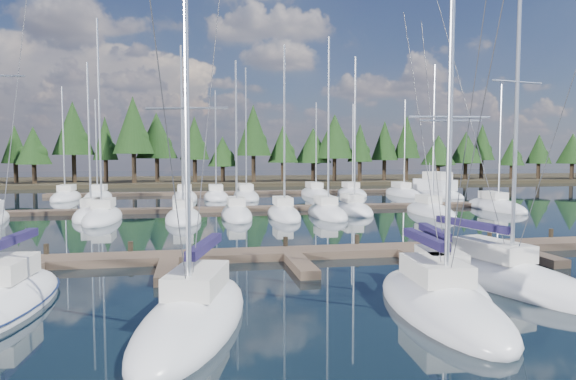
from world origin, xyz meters
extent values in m
plane|color=black|center=(0.00, 30.00, 0.00)|extent=(260.00, 260.00, 0.00)
cube|color=#30291B|center=(0.00, 90.00, 0.30)|extent=(220.00, 30.00, 0.60)
cube|color=brown|center=(0.00, 18.00, 0.20)|extent=(44.00, 2.00, 0.40)
cube|color=brown|center=(-12.00, 15.00, 0.20)|extent=(0.90, 4.00, 0.40)
cube|color=brown|center=(-6.00, 15.00, 0.20)|extent=(0.90, 4.00, 0.40)
cube|color=brown|center=(0.00, 15.00, 0.20)|extent=(0.90, 4.00, 0.40)
cube|color=brown|center=(6.00, 15.00, 0.20)|extent=(0.90, 4.00, 0.40)
cube|color=brown|center=(12.00, 15.00, 0.20)|extent=(0.90, 4.00, 0.40)
cylinder|color=black|center=(-12.00, 19.00, 0.45)|extent=(0.26, 0.26, 0.90)
cylinder|color=black|center=(-8.00, 19.00, 0.45)|extent=(0.26, 0.26, 0.90)
cylinder|color=black|center=(-4.00, 19.00, 0.45)|extent=(0.26, 0.26, 0.90)
cylinder|color=black|center=(0.00, 19.00, 0.45)|extent=(0.26, 0.26, 0.90)
cylinder|color=black|center=(4.00, 19.00, 0.45)|extent=(0.26, 0.26, 0.90)
cylinder|color=black|center=(8.00, 19.00, 0.45)|extent=(0.26, 0.26, 0.90)
cylinder|color=black|center=(12.00, 19.00, 0.45)|extent=(0.26, 0.26, 0.90)
cylinder|color=black|center=(16.00, 19.00, 0.45)|extent=(0.26, 0.26, 0.90)
cube|color=brown|center=(0.00, 40.00, 0.20)|extent=(50.00, 1.80, 0.40)
cube|color=brown|center=(0.00, 60.00, 0.20)|extent=(46.00, 1.80, 0.40)
ellipsoid|color=silver|center=(-11.35, 10.92, 0.15)|extent=(3.35, 8.21, 1.90)
cube|color=beige|center=(-11.32, 11.32, 1.35)|extent=(1.69, 2.68, 0.70)
cylinder|color=silver|center=(-11.24, 12.28, 2.10)|extent=(0.42, 3.52, 0.12)
cube|color=#1B153B|center=(-11.24, 12.28, 2.25)|extent=(0.63, 3.38, 0.30)
cylinder|color=#3F3F44|center=(-11.21, 12.64, 7.09)|extent=(0.39, 4.26, 12.78)
ellipsoid|color=#0B173B|center=(-11.35, 10.92, 0.22)|extent=(3.49, 8.54, 0.18)
ellipsoid|color=silver|center=(-4.88, 8.01, 0.15)|extent=(4.95, 9.34, 1.90)
cube|color=beige|center=(-4.76, 8.45, 1.35)|extent=(2.19, 3.15, 0.70)
cylinder|color=silver|center=(-4.99, 7.58, 6.14)|extent=(0.20, 0.20, 10.28)
cylinder|color=silver|center=(-4.48, 9.48, 2.10)|extent=(1.14, 3.83, 0.12)
cube|color=#1B153B|center=(-4.48, 9.48, 2.25)|extent=(1.31, 3.72, 0.30)
cylinder|color=silver|center=(-4.99, 7.58, 6.66)|extent=(2.38, 0.70, 0.07)
cylinder|color=#3F3F44|center=(-5.49, 5.73, 5.99)|extent=(1.04, 3.75, 10.59)
cylinder|color=#3F3F44|center=(-4.38, 9.87, 5.99)|extent=(1.27, 4.61, 10.60)
ellipsoid|color=silver|center=(3.30, 7.96, 0.15)|extent=(3.58, 8.83, 1.90)
cube|color=beige|center=(3.33, 8.39, 1.35)|extent=(1.83, 2.87, 0.70)
cylinder|color=silver|center=(3.27, 7.53, 6.01)|extent=(0.17, 0.17, 10.01)
cylinder|color=silver|center=(3.40, 9.43, 2.10)|extent=(0.38, 3.80, 0.12)
cube|color=#1B153B|center=(3.40, 9.43, 2.25)|extent=(0.60, 3.64, 0.30)
cylinder|color=silver|center=(3.27, 7.53, 6.51)|extent=(2.69, 0.26, 0.07)
cylinder|color=#3F3F44|center=(3.14, 5.68, 5.86)|extent=(0.29, 3.74, 10.32)
cylinder|color=#3F3F44|center=(3.43, 9.82, 5.86)|extent=(0.35, 4.60, 10.32)
ellipsoid|color=silver|center=(4.34, 9.75, 0.15)|extent=(3.68, 7.91, 1.90)
cube|color=beige|center=(4.40, 10.12, 1.35)|extent=(1.74, 2.62, 0.70)
cylinder|color=silver|center=(4.27, 9.37, 6.02)|extent=(0.18, 0.18, 10.03)
cylinder|color=silver|center=(4.55, 11.02, 2.10)|extent=(0.66, 3.32, 0.12)
cube|color=#1B153B|center=(4.55, 11.02, 2.25)|extent=(0.86, 3.21, 0.30)
cylinder|color=silver|center=(4.27, 9.37, 6.52)|extent=(2.22, 0.43, 0.07)
cylinder|color=#3F3F44|center=(4.01, 7.76, 5.87)|extent=(0.56, 3.26, 10.34)
cylinder|color=#3F3F44|center=(4.60, 11.36, 5.87)|extent=(0.69, 4.01, 10.35)
ellipsoid|color=#0B173B|center=(4.34, 9.75, 0.22)|extent=(3.83, 8.22, 0.18)
ellipsoid|color=silver|center=(7.53, 10.99, 0.15)|extent=(4.93, 10.71, 1.90)
cube|color=beige|center=(7.42, 11.49, 1.35)|extent=(2.21, 3.56, 0.70)
cylinder|color=silver|center=(7.64, 10.48, 7.48)|extent=(0.19, 0.19, 12.96)
cylinder|color=silver|center=(7.16, 12.71, 2.10)|extent=(1.08, 4.48, 0.12)
cube|color=#1B153B|center=(7.16, 12.71, 2.25)|extent=(1.27, 4.32, 0.30)
cylinder|color=silver|center=(7.64, 10.48, 8.13)|extent=(2.48, 0.60, 0.07)
cylinder|color=#3F3F44|center=(8.12, 8.30, 7.33)|extent=(0.98, 4.39, 13.27)
cylinder|color=#3F3F44|center=(7.06, 13.16, 7.33)|extent=(1.20, 5.40, 13.28)
ellipsoid|color=silver|center=(-13.08, 36.59, 0.15)|extent=(2.77, 7.29, 1.90)
cube|color=beige|center=(-13.08, 36.95, 1.35)|extent=(1.52, 2.33, 0.70)
cylinder|color=silver|center=(-13.08, 36.22, 6.85)|extent=(0.16, 0.16, 11.70)
ellipsoid|color=silver|center=(-12.00, 35.21, 0.15)|extent=(2.76, 9.33, 1.90)
cube|color=beige|center=(-12.00, 35.68, 1.35)|extent=(1.52, 2.99, 0.70)
cylinder|color=silver|center=(-12.00, 34.75, 8.42)|extent=(0.16, 0.16, 14.83)
ellipsoid|color=silver|center=(-5.63, 33.52, 0.15)|extent=(2.82, 7.39, 1.90)
cube|color=beige|center=(-5.63, 33.89, 1.35)|extent=(1.55, 2.37, 0.70)
cylinder|color=silver|center=(-5.63, 33.15, 7.34)|extent=(0.16, 0.16, 12.67)
ellipsoid|color=silver|center=(-1.30, 34.95, 0.15)|extent=(2.52, 8.38, 1.90)
cube|color=beige|center=(-1.30, 35.37, 1.35)|extent=(1.38, 2.68, 0.70)
cylinder|color=silver|center=(-1.30, 34.53, 6.96)|extent=(0.16, 0.16, 11.91)
ellipsoid|color=silver|center=(2.61, 34.37, 0.15)|extent=(2.46, 8.25, 1.90)
cube|color=beige|center=(2.61, 34.78, 1.35)|extent=(1.35, 2.64, 0.70)
cylinder|color=silver|center=(2.61, 33.96, 7.60)|extent=(0.16, 0.16, 13.20)
ellipsoid|color=silver|center=(6.40, 34.51, 0.15)|extent=(2.69, 8.59, 1.90)
cube|color=beige|center=(6.40, 34.94, 1.35)|extent=(1.48, 2.75, 0.70)
cylinder|color=silver|center=(6.40, 34.09, 8.02)|extent=(0.16, 0.16, 14.03)
ellipsoid|color=silver|center=(9.36, 36.47, 0.15)|extent=(2.81, 7.45, 1.90)
cube|color=beige|center=(9.36, 36.85, 1.35)|extent=(1.55, 2.38, 0.70)
cylinder|color=silver|center=(9.36, 36.10, 7.43)|extent=(0.16, 0.16, 12.87)
ellipsoid|color=silver|center=(15.69, 34.10, 0.15)|extent=(2.43, 8.30, 1.90)
cube|color=beige|center=(15.69, 34.52, 1.35)|extent=(1.34, 2.66, 0.70)
cylinder|color=silver|center=(15.69, 33.69, 6.99)|extent=(0.16, 0.16, 11.99)
ellipsoid|color=silver|center=(23.63, 36.62, 0.15)|extent=(2.60, 9.18, 1.90)
cube|color=beige|center=(23.63, 37.07, 1.35)|extent=(1.43, 2.94, 0.70)
cylinder|color=silver|center=(23.63, 36.16, 6.41)|extent=(0.16, 0.16, 10.83)
ellipsoid|color=silver|center=(-19.47, 55.75, 0.15)|extent=(2.89, 8.80, 1.90)
cube|color=beige|center=(-19.47, 56.19, 1.35)|extent=(1.59, 2.81, 0.70)
cylinder|color=silver|center=(-19.47, 55.31, 7.01)|extent=(0.16, 0.16, 12.02)
ellipsoid|color=silver|center=(-15.84, 55.47, 0.15)|extent=(2.92, 8.26, 1.90)
cube|color=beige|center=(-15.84, 55.88, 1.35)|extent=(1.61, 2.64, 0.70)
cylinder|color=silver|center=(-15.84, 55.05, 6.32)|extent=(0.16, 0.16, 10.64)
ellipsoid|color=silver|center=(-5.81, 53.20, 0.15)|extent=(2.89, 10.47, 1.90)
cube|color=beige|center=(-5.81, 53.72, 1.35)|extent=(1.59, 3.35, 0.70)
cylinder|color=silver|center=(-5.81, 52.67, 6.41)|extent=(0.16, 0.16, 10.82)
ellipsoid|color=silver|center=(-2.18, 53.27, 0.15)|extent=(2.88, 8.15, 1.90)
cube|color=beige|center=(-2.18, 53.68, 1.35)|extent=(1.58, 2.61, 0.70)
cylinder|color=silver|center=(-2.18, 52.87, 6.86)|extent=(0.16, 0.16, 11.71)
ellipsoid|color=silver|center=(1.44, 53.89, 0.15)|extent=(2.90, 11.54, 1.90)
cube|color=beige|center=(1.44, 54.46, 1.35)|extent=(1.59, 3.69, 0.70)
cylinder|color=silver|center=(1.44, 53.31, 8.24)|extent=(0.16, 0.16, 14.48)
ellipsoid|color=silver|center=(10.54, 55.98, 0.15)|extent=(2.99, 10.28, 1.90)
cube|color=beige|center=(10.54, 56.50, 1.35)|extent=(1.64, 3.29, 0.70)
cylinder|color=silver|center=(10.54, 55.47, 6.40)|extent=(0.16, 0.16, 10.79)
ellipsoid|color=silver|center=(15.24, 55.45, 0.15)|extent=(2.99, 8.24, 1.90)
cube|color=beige|center=(15.24, 55.86, 1.35)|extent=(1.64, 2.64, 0.70)
cylinder|color=silver|center=(15.24, 55.04, 6.32)|extent=(0.16, 0.16, 10.63)
ellipsoid|color=silver|center=(21.70, 54.25, 0.15)|extent=(2.75, 9.58, 1.90)
cube|color=beige|center=(21.70, 54.73, 1.35)|extent=(1.51, 3.07, 0.70)
cylinder|color=silver|center=(21.70, 53.77, 6.58)|extent=(0.16, 0.16, 11.17)
ellipsoid|color=silver|center=(25.17, 52.37, 0.10)|extent=(5.54, 10.67, 2.03)
cube|color=silver|center=(25.17, 52.37, 1.47)|extent=(3.71, 6.01, 1.36)
cube|color=beige|center=(25.28, 51.88, 2.60)|extent=(2.60, 3.88, 1.02)
cylinder|color=silver|center=(24.94, 53.37, 3.28)|extent=(0.10, 0.10, 1.81)
cylinder|color=black|center=(-33.51, 83.40, 2.21)|extent=(0.70, 0.70, 3.21)
cone|color=black|center=(-33.51, 83.40, 6.94)|extent=(4.28, 4.28, 6.25)
ellipsoid|color=black|center=(-33.01, 83.40, 5.51)|extent=(2.57, 2.57, 2.57)
cylinder|color=black|center=(-29.78, 80.20, 2.15)|extent=(0.70, 0.70, 3.10)
cone|color=black|center=(-29.78, 80.20, 6.70)|extent=(5.40, 5.40, 6.02)
ellipsoid|color=black|center=(-29.28, 80.20, 5.33)|extent=(3.24, 3.24, 3.24)
cylinder|color=black|center=(-24.42, 83.34, 2.90)|extent=(0.70, 0.70, 4.59)
cone|color=black|center=(-24.42, 83.34, 9.65)|extent=(6.72, 6.72, 8.93)
ellipsoid|color=black|center=(-23.92, 83.34, 7.61)|extent=(4.03, 4.03, 4.03)
cylinder|color=black|center=(-19.19, 82.51, 2.47)|extent=(0.70, 0.70, 3.74)
cone|color=black|center=(-19.19, 82.51, 7.97)|extent=(4.05, 4.05, 7.27)
ellipsoid|color=black|center=(-18.69, 82.51, 6.31)|extent=(2.43, 2.43, 2.43)
cylinder|color=black|center=(-14.23, 78.80, 2.99)|extent=(0.70, 0.70, 4.77)
cone|color=black|center=(-14.23, 78.80, 10.01)|extent=(6.51, 6.51, 9.28)
ellipsoid|color=black|center=(-13.73, 78.80, 7.89)|extent=(3.91, 3.91, 3.91)
cylinder|color=black|center=(-10.82, 82.39, 2.60)|extent=(0.70, 0.70, 4.00)
cone|color=black|center=(-10.82, 82.39, 8.48)|extent=(6.97, 6.97, 7.77)
ellipsoid|color=black|center=(-10.32, 82.39, 6.70)|extent=(4.18, 4.18, 4.18)
cylinder|color=black|center=(-4.49, 80.91, 2.50)|extent=(0.70, 0.70, 3.79)
cone|color=black|center=(-4.49, 80.91, 8.08)|extent=(4.95, 4.95, 7.37)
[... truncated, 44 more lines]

